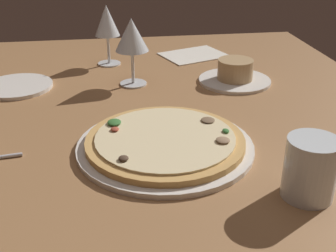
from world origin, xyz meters
TOP-DOWN VIEW (x-y plane):
  - dining_table at (0.00, 0.00)cm, footprint 150.00×110.00cm
  - pizza_main at (6.59, -2.02)cm, footprint 32.65×32.65cm
  - ramekin_on_saucer at (-26.06, 20.67)cm, footprint 18.48×18.48cm
  - wine_glass_far at (-28.14, -5.34)cm, footprint 8.23×8.23cm
  - wine_glass_near at (-45.72, -10.99)cm, footprint 6.94×6.94cm
  - water_glass at (24.50, 17.46)cm, footprint 7.96×7.96cm
  - side_plate at (-29.74, -34.28)cm, footprint 17.46×17.46cm
  - paper_menu at (-50.63, 14.92)cm, footprint 19.60×22.20cm

SIDE VIEW (x-z plane):
  - dining_table at x=0.00cm, z-range 0.00..4.00cm
  - paper_menu at x=-50.63cm, z-range 4.00..4.30cm
  - side_plate at x=-29.74cm, z-range 4.00..4.90cm
  - pizza_main at x=6.59cm, z-range 3.57..6.84cm
  - ramekin_on_saucer at x=-26.06cm, z-range 3.23..9.17cm
  - water_glass at x=24.50cm, z-range 3.41..13.08cm
  - wine_glass_near at x=-45.72cm, z-range 7.53..24.41cm
  - wine_glass_far at x=-28.14cm, z-range 7.80..24.60cm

